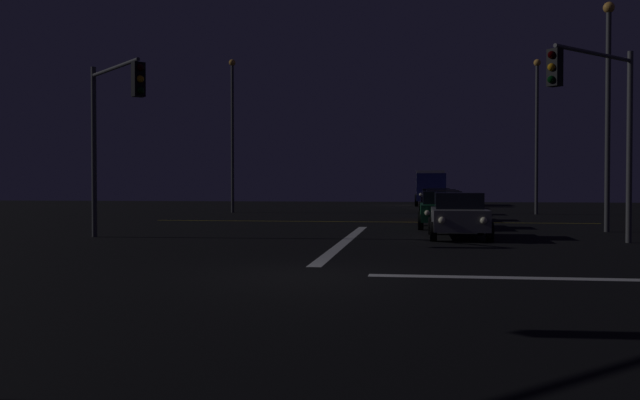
# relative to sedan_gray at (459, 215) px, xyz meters

# --- Properties ---
(ground) EXTENTS (120.00, 120.00, 0.10)m
(ground) POSITION_rel_sedan_gray_xyz_m (-3.75, -10.33, -0.85)
(ground) COLOR black
(stop_line_north) EXTENTS (0.35, 14.73, 0.01)m
(stop_line_north) POSITION_rel_sedan_gray_xyz_m (-3.75, -1.75, -0.80)
(stop_line_north) COLOR white
(stop_line_north) RESTS_ON ground
(centre_line_ns) EXTENTS (22.00, 0.15, 0.01)m
(centre_line_ns) POSITION_rel_sedan_gray_xyz_m (-3.75, 9.85, -0.80)
(centre_line_ns) COLOR yellow
(centre_line_ns) RESTS_ON ground
(sedan_gray) EXTENTS (2.02, 4.33, 1.57)m
(sedan_gray) POSITION_rel_sedan_gray_xyz_m (0.00, 0.00, 0.00)
(sedan_gray) COLOR slate
(sedan_gray) RESTS_ON ground
(sedan_green) EXTENTS (2.02, 4.33, 1.57)m
(sedan_green) POSITION_rel_sedan_gray_xyz_m (-0.37, 5.60, 0.00)
(sedan_green) COLOR #14512D
(sedan_green) RESTS_ON ground
(sedan_orange) EXTENTS (2.02, 4.33, 1.57)m
(sedan_orange) POSITION_rel_sedan_gray_xyz_m (-0.11, 11.94, 0.00)
(sedan_orange) COLOR #C66014
(sedan_orange) RESTS_ON ground
(sedan_blue) EXTENTS (2.02, 4.33, 1.57)m
(sedan_blue) POSITION_rel_sedan_gray_xyz_m (0.11, 18.67, 0.00)
(sedan_blue) COLOR navy
(sedan_blue) RESTS_ON ground
(sedan_black) EXTENTS (2.02, 4.33, 1.57)m
(sedan_black) POSITION_rel_sedan_gray_xyz_m (-0.22, 23.95, 0.00)
(sedan_black) COLOR black
(sedan_black) RESTS_ON ground
(sedan_white) EXTENTS (2.02, 4.33, 1.57)m
(sedan_white) POSITION_rel_sedan_gray_xyz_m (0.28, 29.98, 0.00)
(sedan_white) COLOR silver
(sedan_white) RESTS_ON ground
(box_truck) EXTENTS (2.68, 8.28, 3.08)m
(box_truck) POSITION_rel_sedan_gray_xyz_m (-0.22, 37.06, 0.91)
(box_truck) COLOR navy
(box_truck) RESTS_ON ground
(traffic_signal_nw) EXTENTS (3.15, 3.15, 5.99)m
(traffic_signal_nw) POSITION_rel_sedan_gray_xyz_m (-11.49, -2.59, 3.34)
(traffic_signal_nw) COLOR #4C4C51
(traffic_signal_nw) RESTS_ON ground
(traffic_signal_ne) EXTENTS (3.16, 3.16, 6.07)m
(traffic_signal_ne) POSITION_rel_sedan_gray_xyz_m (4.00, -2.58, 3.39)
(traffic_signal_ne) COLOR #4C4C51
(traffic_signal_ne) RESTS_ON ground
(streetlamp_left_far) EXTENTS (0.44, 0.44, 10.07)m
(streetlamp_left_far) POSITION_rel_sedan_gray_xyz_m (-13.43, 19.85, 4.94)
(streetlamp_left_far) COLOR #424247
(streetlamp_left_far) RESTS_ON ground
(streetlamp_right_far) EXTENTS (0.44, 0.44, 9.59)m
(streetlamp_right_far) POSITION_rel_sedan_gray_xyz_m (5.94, 19.85, 4.69)
(streetlamp_right_far) COLOR #424247
(streetlamp_right_far) RESTS_ON ground
(streetlamp_right_near) EXTENTS (0.44, 0.44, 8.95)m
(streetlamp_right_near) POSITION_rel_sedan_gray_xyz_m (5.94, 3.85, 4.36)
(streetlamp_right_near) COLOR #424247
(streetlamp_right_near) RESTS_ON ground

